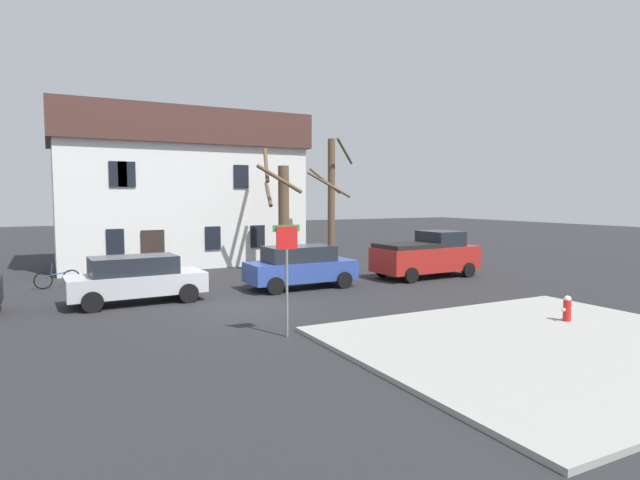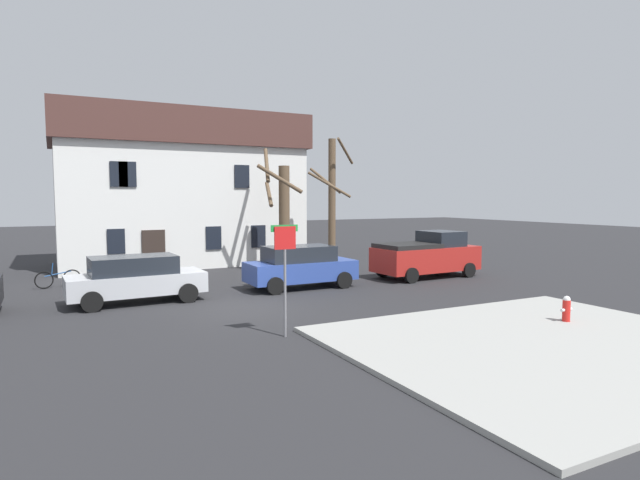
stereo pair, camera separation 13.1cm
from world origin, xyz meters
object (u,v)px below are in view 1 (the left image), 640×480
at_px(tree_bare_mid, 331,201).
at_px(tree_bare_near, 282,213).
at_px(pickup_truck_red, 426,255).
at_px(car_blue_wagon, 300,266).
at_px(building_main, 179,188).
at_px(street_sign_pole, 287,259).
at_px(car_silver_wagon, 136,278).
at_px(bicycle_leaning, 57,279).
at_px(fire_hydrant, 567,308).

bearing_deg(tree_bare_mid, tree_bare_near, 168.37).
bearing_deg(pickup_truck_red, car_blue_wagon, 179.99).
relative_size(building_main, tree_bare_mid, 1.97).
height_order(building_main, street_sign_pole, building_main).
distance_m(tree_bare_near, tree_bare_mid, 2.66).
xyz_separation_m(building_main, tree_bare_mid, (6.37, -6.12, -0.71)).
bearing_deg(tree_bare_mid, car_silver_wagon, -156.18).
distance_m(tree_bare_near, car_blue_wagon, 5.58).
xyz_separation_m(tree_bare_mid, bicycle_leaning, (-12.71, 0.13, -3.14)).
height_order(building_main, car_blue_wagon, building_main).
distance_m(building_main, tree_bare_mid, 8.86).
height_order(car_silver_wagon, car_blue_wagon, car_blue_wagon).
bearing_deg(pickup_truck_red, fire_hydrant, -103.97).
bearing_deg(street_sign_pole, pickup_truck_red, 33.47).
relative_size(building_main, fire_hydrant, 17.73).
bearing_deg(building_main, tree_bare_near, -55.60).
xyz_separation_m(car_silver_wagon, street_sign_pole, (2.87, -6.56, 1.21)).
distance_m(pickup_truck_red, fire_hydrant, 9.47).
height_order(tree_bare_mid, fire_hydrant, tree_bare_mid).
height_order(car_silver_wagon, street_sign_pole, street_sign_pole).
bearing_deg(pickup_truck_red, bicycle_leaning, 163.15).
distance_m(car_blue_wagon, fire_hydrant, 10.09).
height_order(car_blue_wagon, street_sign_pole, street_sign_pole).
bearing_deg(car_silver_wagon, tree_bare_mid, 23.82).
relative_size(tree_bare_near, car_blue_wagon, 1.39).
distance_m(tree_bare_mid, fire_hydrant, 14.00).
bearing_deg(bicycle_leaning, pickup_truck_red, -16.85).
relative_size(building_main, car_silver_wagon, 2.82).
xyz_separation_m(car_blue_wagon, street_sign_pole, (-3.53, -6.61, 1.17)).
height_order(car_blue_wagon, bicycle_leaning, car_blue_wagon).
height_order(tree_bare_near, fire_hydrant, tree_bare_near).
relative_size(tree_bare_near, fire_hydrant, 8.36).
distance_m(pickup_truck_red, bicycle_leaning, 15.97).
distance_m(building_main, fire_hydrant, 21.20).
height_order(pickup_truck_red, fire_hydrant, pickup_truck_red).
height_order(tree_bare_mid, street_sign_pole, tree_bare_mid).
xyz_separation_m(tree_bare_near, bicycle_leaning, (-10.17, -0.40, -2.54)).
distance_m(tree_bare_mid, street_sign_pole, 13.45).
xyz_separation_m(car_silver_wagon, car_blue_wagon, (6.40, 0.05, 0.03)).
height_order(car_silver_wagon, fire_hydrant, car_silver_wagon).
relative_size(street_sign_pole, bicycle_leaning, 1.71).
xyz_separation_m(building_main, car_silver_wagon, (-3.94, -10.66, -3.35)).
distance_m(tree_bare_near, fire_hydrant, 14.67).
height_order(building_main, tree_bare_mid, building_main).
height_order(building_main, pickup_truck_red, building_main).
bearing_deg(bicycle_leaning, car_silver_wagon, -62.79).
bearing_deg(car_silver_wagon, bicycle_leaning, 117.21).
relative_size(tree_bare_mid, fire_hydrant, 9.01).
xyz_separation_m(car_blue_wagon, fire_hydrant, (4.19, -9.18, -0.40)).
distance_m(fire_hydrant, street_sign_pole, 8.28).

